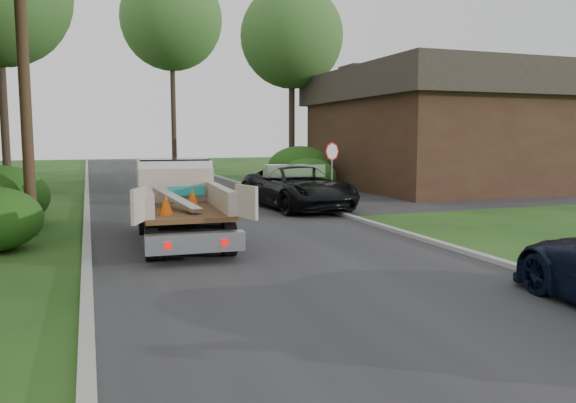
% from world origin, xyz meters
% --- Properties ---
extents(ground, '(120.00, 120.00, 0.00)m').
position_xyz_m(ground, '(0.00, 0.00, 0.00)').
color(ground, '#184212').
rests_on(ground, ground).
extents(road, '(8.00, 90.00, 0.02)m').
position_xyz_m(road, '(0.00, 10.00, 0.00)').
color(road, '#28282B').
rests_on(road, ground).
extents(side_street, '(16.00, 7.00, 0.02)m').
position_xyz_m(side_street, '(12.00, 9.00, 0.01)').
color(side_street, '#28282B').
rests_on(side_street, ground).
extents(curb_left, '(0.20, 90.00, 0.12)m').
position_xyz_m(curb_left, '(-4.10, 10.00, 0.06)').
color(curb_left, '#9E9E99').
rests_on(curb_left, ground).
extents(curb_right, '(0.20, 90.00, 0.12)m').
position_xyz_m(curb_right, '(4.10, 10.00, 0.06)').
color(curb_right, '#9E9E99').
rests_on(curb_right, ground).
extents(stop_sign, '(0.71, 0.32, 2.48)m').
position_xyz_m(stop_sign, '(5.20, 9.00, 1.78)').
color(stop_sign, slate).
rests_on(stop_sign, ground).
extents(utility_pole, '(2.42, 1.25, 10.00)m').
position_xyz_m(utility_pole, '(-5.48, 4.98, 5.17)').
color(utility_pole, '#382619').
rests_on(utility_pole, ground).
extents(house_right, '(9.72, 12.96, 6.20)m').
position_xyz_m(house_right, '(13.00, 14.00, 3.16)').
color(house_right, '#3B2218').
rests_on(house_right, ground).
extents(hedge_left_c, '(2.60, 2.60, 1.70)m').
position_xyz_m(hedge_left_c, '(-6.80, 10.00, 0.85)').
color(hedge_left_c, '#173C0D').
rests_on(hedge_left_c, ground).
extents(hedge_right_a, '(2.60, 2.60, 1.70)m').
position_xyz_m(hedge_right_a, '(5.80, 13.00, 0.85)').
color(hedge_right_a, '#173C0D').
rests_on(hedge_right_a, ground).
extents(hedge_right_b, '(3.38, 3.38, 2.21)m').
position_xyz_m(hedge_right_b, '(6.50, 16.00, 1.10)').
color(hedge_right_b, '#173C0D').
rests_on(hedge_right_b, ground).
extents(tree_right_far, '(6.00, 6.00, 11.50)m').
position_xyz_m(tree_right_far, '(7.50, 20.00, 8.48)').
color(tree_right_far, '#2D2119').
rests_on(tree_right_far, ground).
extents(tree_center_far, '(7.20, 7.20, 14.60)m').
position_xyz_m(tree_center_far, '(2.00, 30.00, 10.98)').
color(tree_center_far, '#2D2119').
rests_on(tree_center_far, ground).
extents(flatbed_truck, '(2.58, 5.58, 2.08)m').
position_xyz_m(flatbed_truck, '(-1.80, 3.32, 1.13)').
color(flatbed_truck, black).
rests_on(flatbed_truck, ground).
extents(black_pickup, '(3.20, 6.02, 1.61)m').
position_xyz_m(black_pickup, '(3.38, 8.02, 0.81)').
color(black_pickup, black).
rests_on(black_pickup, ground).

